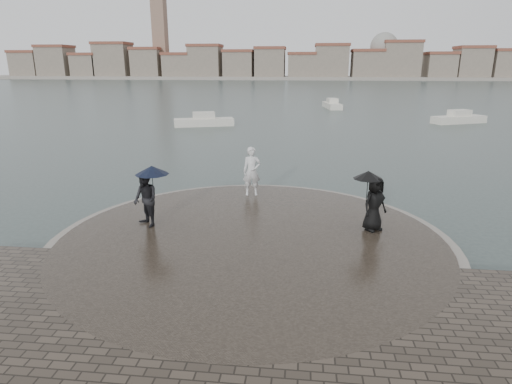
# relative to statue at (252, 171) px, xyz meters

# --- Properties ---
(ground) EXTENTS (400.00, 400.00, 0.00)m
(ground) POSITION_rel_statue_xyz_m (0.53, -8.02, -1.36)
(ground) COLOR #2B3835
(ground) RESTS_ON ground
(kerb_ring) EXTENTS (12.50, 12.50, 0.32)m
(kerb_ring) POSITION_rel_statue_xyz_m (0.53, -4.52, -1.20)
(kerb_ring) COLOR gray
(kerb_ring) RESTS_ON ground
(quay_tip) EXTENTS (11.90, 11.90, 0.36)m
(quay_tip) POSITION_rel_statue_xyz_m (0.53, -4.52, -1.18)
(quay_tip) COLOR #2D261E
(quay_tip) RESTS_ON ground
(statue) EXTENTS (0.80, 0.60, 2.00)m
(statue) POSITION_rel_statue_xyz_m (0.00, 0.00, 0.00)
(statue) COLOR silver
(statue) RESTS_ON quay_tip
(visitor_left) EXTENTS (1.37, 1.21, 2.04)m
(visitor_left) POSITION_rel_statue_xyz_m (-2.99, -3.90, 0.15)
(visitor_left) COLOR black
(visitor_left) RESTS_ON quay_tip
(visitor_right) EXTENTS (1.24, 1.06, 1.95)m
(visitor_right) POSITION_rel_statue_xyz_m (4.34, -3.44, 0.09)
(visitor_right) COLOR black
(visitor_right) RESTS_ON quay_tip
(far_skyline) EXTENTS (260.00, 20.00, 37.00)m
(far_skyline) POSITION_rel_statue_xyz_m (-5.76, 152.69, 4.25)
(far_skyline) COLOR gray
(far_skyline) RESTS_ON ground
(boats) EXTENTS (30.18, 23.01, 1.50)m
(boats) POSITION_rel_statue_xyz_m (5.19, 30.46, -0.98)
(boats) COLOR silver
(boats) RESTS_ON ground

